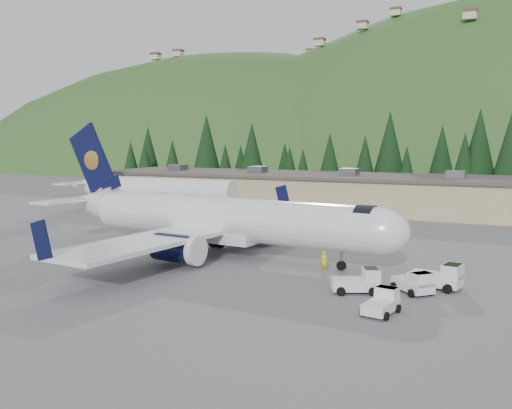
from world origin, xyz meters
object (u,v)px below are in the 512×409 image
at_px(baggage_tug_d, 415,283).
at_px(baggage_tug_a, 360,282).
at_px(baggage_tug_b, 440,277).
at_px(ramp_worker, 324,261).
at_px(baggage_tug_c, 382,303).
at_px(terminal_building, 317,190).
at_px(airliner, 217,219).
at_px(second_airliner, 146,189).

bearing_deg(baggage_tug_d, baggage_tug_a, -114.93).
xyz_separation_m(baggage_tug_b, ramp_worker, (-8.94, 1.44, 0.01)).
bearing_deg(ramp_worker, baggage_tug_b, 171.09).
distance_m(baggage_tug_a, baggage_tug_d, 3.68).
bearing_deg(baggage_tug_d, baggage_tug_c, -56.66).
height_order(baggage_tug_c, ramp_worker, ramp_worker).
distance_m(baggage_tug_c, terminal_building, 53.41).
xyz_separation_m(baggage_tug_a, baggage_tug_d, (3.42, 1.35, -0.05)).
height_order(baggage_tug_d, ramp_worker, ramp_worker).
height_order(airliner, baggage_tug_b, airliner).
distance_m(baggage_tug_d, ramp_worker, 8.34).
height_order(baggage_tug_c, terminal_building, terminal_building).
relative_size(baggage_tug_c, baggage_tug_d, 0.92).
xyz_separation_m(baggage_tug_c, ramp_worker, (-6.63, 8.76, 0.18)).
bearing_deg(second_airliner, baggage_tug_c, -38.50).
bearing_deg(baggage_tug_c, second_airliner, 61.10).
bearing_deg(second_airliner, baggage_tug_b, -30.35).
bearing_deg(baggage_tug_a, airliner, 130.70).
xyz_separation_m(terminal_building, baggage_tug_d, (22.39, -43.56, -1.91)).
distance_m(airliner, baggage_tug_a, 16.75).
bearing_deg(terminal_building, baggage_tug_a, -67.11).
bearing_deg(airliner, baggage_tug_c, -26.64).
xyz_separation_m(second_airliner, terminal_building, (19.91, 16.00, -0.70)).
bearing_deg(baggage_tug_d, terminal_building, 160.76).
xyz_separation_m(baggage_tug_a, terminal_building, (-18.96, 44.91, 1.86)).
bearing_deg(second_airliner, ramp_worker, -34.79).
height_order(second_airliner, terminal_building, second_airliner).
bearing_deg(baggage_tug_b, airliner, -179.95).
bearing_deg(ramp_worker, baggage_tug_a, 131.25).
bearing_deg(baggage_tug_d, baggage_tug_b, 99.60).
xyz_separation_m(baggage_tug_c, baggage_tug_d, (0.96, 5.32, 0.06)).
height_order(baggage_tug_a, ramp_worker, baggage_tug_a).
bearing_deg(ramp_worker, terminal_building, -69.50).
xyz_separation_m(airliner, baggage_tug_b, (19.79, -3.66, -2.39)).
height_order(second_airliner, baggage_tug_a, second_airliner).
relative_size(baggage_tug_a, baggage_tug_c, 1.21).
bearing_deg(terminal_building, baggage_tug_c, -66.33).
bearing_deg(baggage_tug_b, baggage_tug_c, -96.96).
relative_size(second_airliner, baggage_tug_d, 8.63).
relative_size(terminal_building, baggage_tug_d, 22.29).
xyz_separation_m(airliner, terminal_building, (-3.95, 37.90, -0.59)).
relative_size(airliner, baggage_tug_c, 12.38).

